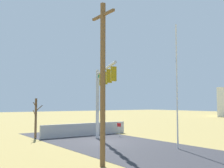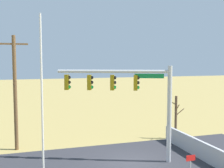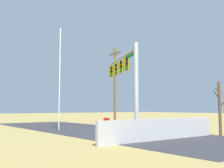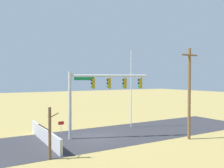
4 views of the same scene
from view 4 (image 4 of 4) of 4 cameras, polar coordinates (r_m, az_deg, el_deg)
ground_plane at (r=22.68m, az=-3.81°, el=-12.52°), size 160.00×160.00×0.00m
road_surface at (r=24.68m, az=4.69°, el=-11.37°), size 28.00×8.00×0.01m
sidewalk_corner at (r=22.00m, az=-12.43°, el=-12.96°), size 6.00×6.00×0.01m
retaining_fence at (r=21.63m, az=-15.74°, el=-11.63°), size 0.20×8.92×1.18m
signal_mast at (r=21.73m, az=-3.63°, el=-1.40°), size 6.66×2.92×6.03m
flagpole at (r=26.72m, az=4.56°, el=-1.14°), size 0.10×0.10×8.57m
utility_pole at (r=22.44m, az=17.87°, el=-1.83°), size 1.90×0.26×8.09m
bare_tree at (r=16.86m, az=-14.58°, el=-11.06°), size 1.27×1.02×3.50m
open_sign at (r=24.32m, az=-12.00°, el=-9.41°), size 0.56×0.04×1.22m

